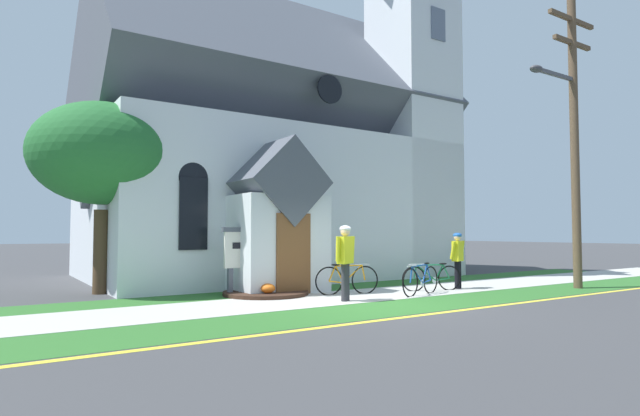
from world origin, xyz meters
TOP-DOWN VIEW (x-y plane):
  - ground at (0.00, 4.00)m, footprint 140.00×140.00m
  - sidewalk_slab at (1.59, 1.48)m, footprint 32.00×2.28m
  - grass_verge at (1.59, -0.56)m, footprint 32.00×1.80m
  - church_lawn at (1.59, 3.38)m, footprint 24.00×1.52m
  - curb_paint_stripe at (1.59, -1.61)m, footprint 28.00×0.16m
  - church_building at (2.00, 7.96)m, footprint 12.89×10.07m
  - church_sign at (-1.24, 3.20)m, footprint 2.15×0.12m
  - flower_bed at (-1.23, 2.88)m, footprint 2.19×2.19m
  - bicycle_orange at (3.05, 1.24)m, footprint 1.70×0.60m
  - bicycle_white at (2.11, 0.73)m, footprint 1.70×0.50m
  - bicycle_yellow at (0.59, 1.87)m, footprint 1.68×0.51m
  - cyclist_in_blue_jersey at (-0.24, 0.81)m, footprint 0.66×0.40m
  - cyclist_in_orange_jersey at (3.99, 1.15)m, footprint 0.62×0.35m
  - utility_pole at (6.90, -0.63)m, footprint 3.12×0.28m
  - roadside_conifer at (8.27, 7.54)m, footprint 3.06×3.06m
  - yard_deciduous_tree at (-4.75, 5.52)m, footprint 3.66×3.66m

SIDE VIEW (x-z plane):
  - ground at x=0.00m, z-range 0.00..0.00m
  - curb_paint_stripe at x=1.59m, z-range 0.00..0.01m
  - grass_verge at x=1.59m, z-range 0.00..0.01m
  - church_lawn at x=1.59m, z-range 0.00..0.01m
  - sidewalk_slab at x=1.59m, z-range 0.00..0.01m
  - flower_bed at x=-1.23m, z-range -0.09..0.25m
  - bicycle_orange at x=3.05m, z-range -0.03..0.75m
  - bicycle_white at x=2.11m, z-range -0.04..0.80m
  - bicycle_yellow at x=0.59m, z-range -0.02..0.79m
  - cyclist_in_orange_jersey at x=3.99m, z-range 0.13..1.72m
  - cyclist_in_blue_jersey at x=-0.24m, z-range 0.17..1.94m
  - church_sign at x=-1.24m, z-range 0.29..2.03m
  - yard_deciduous_tree at x=-4.75m, z-range 1.15..6.18m
  - church_building at x=2.00m, z-range -2.04..11.23m
  - utility_pole at x=6.90m, z-range 0.46..8.95m
  - roadside_conifer at x=8.27m, z-range 1.07..9.12m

